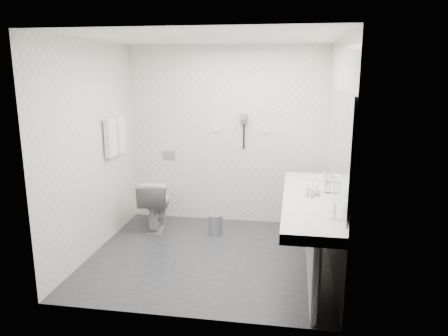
# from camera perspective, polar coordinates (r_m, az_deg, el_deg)

# --- Properties ---
(floor) EXTENTS (2.80, 2.80, 0.00)m
(floor) POSITION_cam_1_polar(r_m,az_deg,el_deg) (5.22, -1.93, -11.60)
(floor) COLOR #2D2E33
(floor) RESTS_ON ground
(ceiling) EXTENTS (2.80, 2.80, 0.00)m
(ceiling) POSITION_cam_1_polar(r_m,az_deg,el_deg) (4.76, -2.17, 16.92)
(ceiling) COLOR white
(ceiling) RESTS_ON wall_back
(wall_back) EXTENTS (2.80, 0.00, 2.80)m
(wall_back) POSITION_cam_1_polar(r_m,az_deg,el_deg) (6.10, 0.36, 4.30)
(wall_back) COLOR white
(wall_back) RESTS_ON floor
(wall_front) EXTENTS (2.80, 0.00, 2.80)m
(wall_front) POSITION_cam_1_polar(r_m,az_deg,el_deg) (3.60, -6.09, -1.97)
(wall_front) COLOR white
(wall_front) RESTS_ON floor
(wall_left) EXTENTS (0.00, 2.60, 2.60)m
(wall_left) POSITION_cam_1_polar(r_m,az_deg,el_deg) (5.29, -17.10, 2.36)
(wall_left) COLOR white
(wall_left) RESTS_ON floor
(wall_right) EXTENTS (0.00, 2.60, 2.60)m
(wall_right) POSITION_cam_1_polar(r_m,az_deg,el_deg) (4.77, 14.69, 1.39)
(wall_right) COLOR white
(wall_right) RESTS_ON floor
(vanity_counter) EXTENTS (0.55, 2.20, 0.10)m
(vanity_counter) POSITION_cam_1_polar(r_m,az_deg,el_deg) (4.67, 11.22, -4.39)
(vanity_counter) COLOR white
(vanity_counter) RESTS_ON floor
(vanity_panel) EXTENTS (0.03, 2.15, 0.75)m
(vanity_panel) POSITION_cam_1_polar(r_m,az_deg,el_deg) (4.81, 11.30, -9.24)
(vanity_panel) COLOR gray
(vanity_panel) RESTS_ON floor
(vanity_post_near) EXTENTS (0.06, 0.06, 0.75)m
(vanity_post_near) POSITION_cam_1_polar(r_m,az_deg,el_deg) (3.87, 12.23, -15.06)
(vanity_post_near) COLOR silver
(vanity_post_near) RESTS_ON floor
(vanity_post_far) EXTENTS (0.06, 0.06, 0.75)m
(vanity_post_far) POSITION_cam_1_polar(r_m,az_deg,el_deg) (5.79, 11.29, -5.36)
(vanity_post_far) COLOR silver
(vanity_post_far) RESTS_ON floor
(mirror) EXTENTS (0.02, 2.20, 1.05)m
(mirror) POSITION_cam_1_polar(r_m,az_deg,el_deg) (4.54, 14.87, 3.36)
(mirror) COLOR #B2BCC6
(mirror) RESTS_ON wall_right
(basin_near) EXTENTS (0.40, 0.31, 0.05)m
(basin_near) POSITION_cam_1_polar(r_m,az_deg,el_deg) (4.04, 11.51, -6.66)
(basin_near) COLOR white
(basin_near) RESTS_ON vanity_counter
(basin_far) EXTENTS (0.40, 0.31, 0.05)m
(basin_far) POSITION_cam_1_polar(r_m,az_deg,el_deg) (5.28, 11.04, -1.93)
(basin_far) COLOR white
(basin_far) RESTS_ON vanity_counter
(faucet_near) EXTENTS (0.04, 0.04, 0.15)m
(faucet_near) POSITION_cam_1_polar(r_m,az_deg,el_deg) (4.02, 14.35, -5.53)
(faucet_near) COLOR silver
(faucet_near) RESTS_ON vanity_counter
(faucet_far) EXTENTS (0.04, 0.04, 0.15)m
(faucet_far) POSITION_cam_1_polar(r_m,az_deg,el_deg) (5.27, 13.20, -1.06)
(faucet_far) COLOR silver
(faucet_far) RESTS_ON vanity_counter
(soap_bottle_a) EXTENTS (0.06, 0.06, 0.10)m
(soap_bottle_a) POSITION_cam_1_polar(r_m,az_deg,el_deg) (4.64, 11.53, -3.18)
(soap_bottle_a) COLOR silver
(soap_bottle_a) RESTS_ON vanity_counter
(soap_bottle_b) EXTENTS (0.11, 0.11, 0.10)m
(soap_bottle_b) POSITION_cam_1_polar(r_m,az_deg,el_deg) (4.71, 12.22, -2.98)
(soap_bottle_b) COLOR silver
(soap_bottle_b) RESTS_ON vanity_counter
(soap_bottle_c) EXTENTS (0.05, 0.05, 0.12)m
(soap_bottle_c) POSITION_cam_1_polar(r_m,az_deg,el_deg) (4.66, 11.05, -2.99)
(soap_bottle_c) COLOR silver
(soap_bottle_c) RESTS_ON vanity_counter
(glass_left) EXTENTS (0.07, 0.07, 0.12)m
(glass_left) POSITION_cam_1_polar(r_m,az_deg,el_deg) (4.84, 13.59, -2.51)
(glass_left) COLOR silver
(glass_left) RESTS_ON vanity_counter
(toilet) EXTENTS (0.48, 0.74, 0.70)m
(toilet) POSITION_cam_1_polar(r_m,az_deg,el_deg) (6.05, -9.06, -4.68)
(toilet) COLOR white
(toilet) RESTS_ON floor
(flush_plate) EXTENTS (0.18, 0.02, 0.12)m
(flush_plate) POSITION_cam_1_polar(r_m,az_deg,el_deg) (6.32, -7.30, 1.75)
(flush_plate) COLOR #B2B5BA
(flush_plate) RESTS_ON wall_back
(pedal_bin) EXTENTS (0.23, 0.23, 0.26)m
(pedal_bin) POSITION_cam_1_polar(r_m,az_deg,el_deg) (5.80, -1.10, -7.59)
(pedal_bin) COLOR #B2B5BA
(pedal_bin) RESTS_ON floor
(bin_lid) EXTENTS (0.19, 0.19, 0.02)m
(bin_lid) POSITION_cam_1_polar(r_m,az_deg,el_deg) (5.76, -1.11, -6.29)
(bin_lid) COLOR #B2B5BA
(bin_lid) RESTS_ON pedal_bin
(towel_rail) EXTENTS (0.02, 0.62, 0.02)m
(towel_rail) POSITION_cam_1_polar(r_m,az_deg,el_deg) (5.72, -14.42, 6.34)
(towel_rail) COLOR silver
(towel_rail) RESTS_ON wall_left
(towel_near) EXTENTS (0.07, 0.24, 0.48)m
(towel_near) POSITION_cam_1_polar(r_m,az_deg,el_deg) (5.62, -14.77, 3.93)
(towel_near) COLOR white
(towel_near) RESTS_ON towel_rail
(towel_far) EXTENTS (0.07, 0.24, 0.48)m
(towel_far) POSITION_cam_1_polar(r_m,az_deg,el_deg) (5.87, -13.67, 4.38)
(towel_far) COLOR white
(towel_far) RESTS_ON towel_rail
(dryer_cradle) EXTENTS (0.10, 0.04, 0.14)m
(dryer_cradle) POSITION_cam_1_polar(r_m,az_deg,el_deg) (6.00, 2.69, 6.55)
(dryer_cradle) COLOR gray
(dryer_cradle) RESTS_ON wall_back
(dryer_barrel) EXTENTS (0.08, 0.14, 0.08)m
(dryer_barrel) POSITION_cam_1_polar(r_m,az_deg,el_deg) (5.93, 2.61, 6.77)
(dryer_barrel) COLOR gray
(dryer_barrel) RESTS_ON dryer_cradle
(dryer_cord) EXTENTS (0.02, 0.02, 0.35)m
(dryer_cord) POSITION_cam_1_polar(r_m,az_deg,el_deg) (6.02, 2.65, 4.17)
(dryer_cord) COLOR black
(dryer_cord) RESTS_ON dryer_cradle
(switch_plate_a) EXTENTS (0.09, 0.02, 0.09)m
(switch_plate_a) POSITION_cam_1_polar(r_m,az_deg,el_deg) (6.10, -1.06, 5.25)
(switch_plate_a) COLOR white
(switch_plate_a) RESTS_ON wall_back
(switch_plate_b) EXTENTS (0.09, 0.02, 0.09)m
(switch_plate_b) POSITION_cam_1_polar(r_m,az_deg,el_deg) (6.01, 5.54, 5.08)
(switch_plate_b) COLOR white
(switch_plate_b) RESTS_ON wall_back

